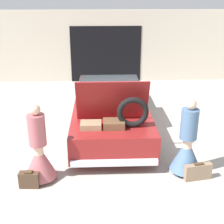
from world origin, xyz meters
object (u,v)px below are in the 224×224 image
at_px(car, 110,107).
at_px(suitcase_beside_right_person, 198,172).
at_px(person_right, 187,148).
at_px(suitcase_beside_left_person, 29,180).
at_px(person_left, 39,154).

relative_size(car, suitcase_beside_right_person, 8.64).
distance_m(person_right, suitcase_beside_right_person, 0.51).
xyz_separation_m(car, suitcase_beside_left_person, (-1.63, -2.77, -0.40)).
height_order(person_left, suitcase_beside_right_person, person_left).
bearing_deg(person_left, suitcase_beside_right_person, 75.41).
xyz_separation_m(person_right, suitcase_beside_left_person, (-3.08, -0.38, -0.41)).
relative_size(car, person_left, 3.07).
bearing_deg(car, suitcase_beside_right_person, -58.35).
bearing_deg(suitcase_beside_left_person, person_right, 7.09).
distance_m(car, suitcase_beside_right_person, 3.14).
xyz_separation_m(car, person_right, (1.45, -2.39, 0.00)).
height_order(car, suitcase_beside_left_person, car).
bearing_deg(suitcase_beside_right_person, suitcase_beside_left_person, -177.94).
bearing_deg(car, suitcase_beside_left_person, -120.48).
xyz_separation_m(car, suitcase_beside_right_person, (1.63, -2.65, -0.39)).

